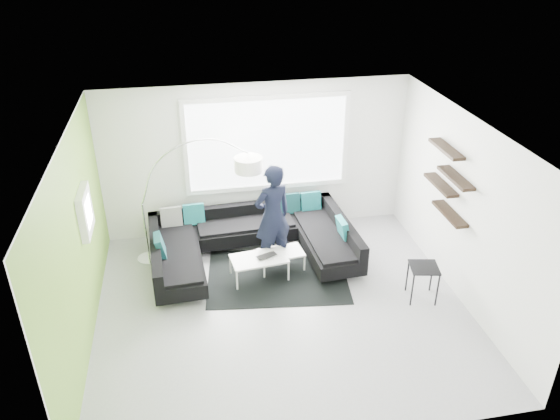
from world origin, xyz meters
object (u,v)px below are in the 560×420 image
(person, at_px, (272,216))
(sectional_sofa, at_px, (253,245))
(arc_lamp, at_px, (142,204))
(side_table, at_px, (422,282))
(laptop, at_px, (268,257))
(coffee_table, at_px, (270,263))

(person, bearing_deg, sectional_sofa, -37.03)
(arc_lamp, distance_m, side_table, 4.64)
(person, bearing_deg, laptop, 51.34)
(arc_lamp, height_order, side_table, arc_lamp)
(coffee_table, bearing_deg, sectional_sofa, 112.05)
(person, relative_size, laptop, 4.64)
(coffee_table, height_order, laptop, laptop)
(sectional_sofa, height_order, arc_lamp, arc_lamp)
(arc_lamp, bearing_deg, sectional_sofa, -4.32)
(sectional_sofa, relative_size, coffee_table, 3.01)
(sectional_sofa, xyz_separation_m, person, (0.33, -0.10, 0.58))
(coffee_table, relative_size, person, 0.64)
(sectional_sofa, distance_m, side_table, 2.85)
(side_table, bearing_deg, laptop, 156.55)
(coffee_table, bearing_deg, side_table, -33.71)
(laptop, bearing_deg, coffee_table, 46.89)
(arc_lamp, xyz_separation_m, side_table, (4.17, -1.87, -0.79))
(person, bearing_deg, coffee_table, 53.17)
(sectional_sofa, bearing_deg, person, -20.65)
(arc_lamp, bearing_deg, person, -5.31)
(sectional_sofa, relative_size, laptop, 8.95)
(sectional_sofa, relative_size, arc_lamp, 1.61)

